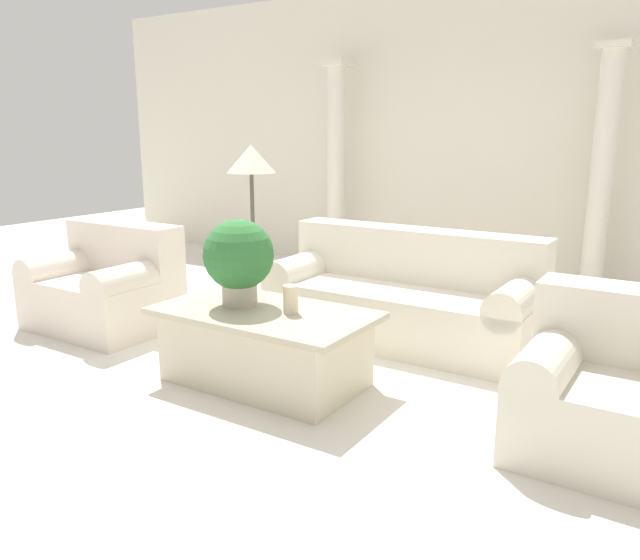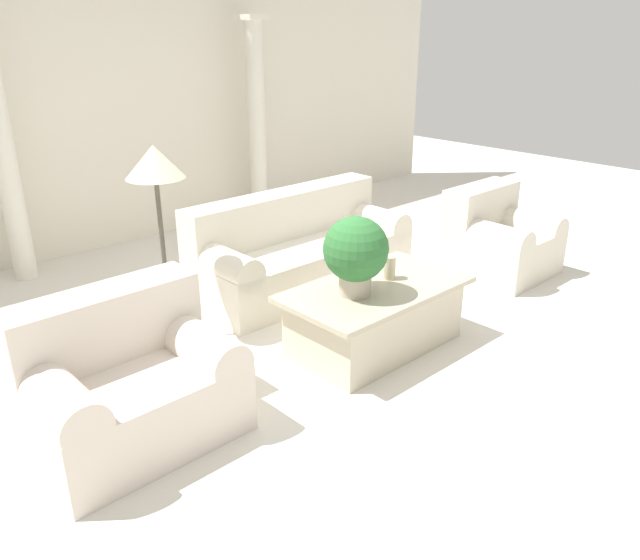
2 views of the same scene
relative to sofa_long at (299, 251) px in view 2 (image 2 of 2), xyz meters
The scene contains 11 objects.
ground_plane 1.06m from the sofa_long, 120.43° to the right, with size 16.00×16.00×0.00m, color silver.
wall_back 2.70m from the sofa_long, 102.26° to the left, with size 10.00×0.06×3.20m.
sofa_long is the anchor object (origin of this frame).
loveseat 2.49m from the sofa_long, 155.13° to the right, with size 1.15×0.85×0.86m.
coffee_table 1.36m from the sofa_long, 106.35° to the right, with size 1.42×0.80×0.50m.
potted_plant 1.50m from the sofa_long, 114.79° to the right, with size 0.47×0.47×0.57m.
pillar_candle 1.30m from the sofa_long, 98.89° to the right, with size 0.10×0.10×0.18m.
floor_lamp 1.73m from the sofa_long, behind, with size 0.43×0.43×1.51m.
column_left 2.82m from the sofa_long, 132.81° to the left, with size 0.29×0.29×2.40m.
column_right 2.40m from the sofa_long, 61.71° to the left, with size 0.29×0.29×2.40m.
armchair 1.98m from the sofa_long, 32.26° to the right, with size 0.90×0.88×0.83m.
Camera 2 is at (-3.07, -3.26, 2.30)m, focal length 35.00 mm.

